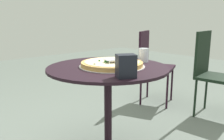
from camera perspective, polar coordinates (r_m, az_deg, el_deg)
name	(u,v)px	position (r m, az deg, el deg)	size (l,w,h in m)	color
patio_table	(108,89)	(1.67, -0.99, -4.68)	(0.84, 0.84, 0.72)	black
pizza_on_tray	(112,64)	(1.62, 0.00, 1.48)	(0.46, 0.46, 0.05)	silver
pizza_server	(120,58)	(1.60, 1.90, 2.81)	(0.21, 0.11, 0.02)	silver
drinking_cup	(143,55)	(1.80, 7.65, 3.60)	(0.07, 0.07, 0.10)	silver
napkin_dispenser	(126,66)	(1.31, 3.41, 0.96)	(0.11, 0.08, 0.13)	black
patio_chair_near	(152,61)	(2.94, 9.62, 2.09)	(0.50, 0.50, 0.89)	black
patio_chair_far	(211,69)	(2.72, 22.90, 0.33)	(0.43, 0.43, 0.91)	black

